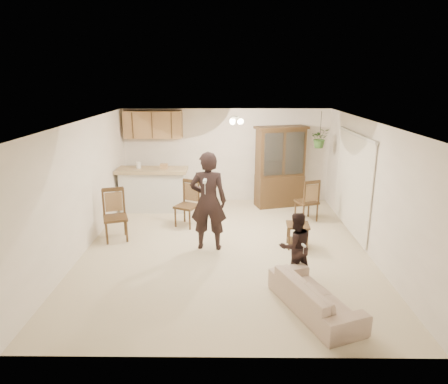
{
  "coord_description": "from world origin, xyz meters",
  "views": [
    {
      "loc": [
        0.04,
        -7.36,
        3.28
      ],
      "look_at": [
        -0.03,
        0.4,
        1.05
      ],
      "focal_mm": 32.0,
      "sensor_mm": 36.0,
      "label": 1
    }
  ],
  "objects_px": {
    "child": "(296,241)",
    "china_hutch": "(280,167)",
    "adult": "(208,205)",
    "sofa": "(315,288)",
    "chair_bar": "(116,226)",
    "chair_hutch_right": "(306,208)",
    "side_table": "(297,235)",
    "chair_hutch_left": "(187,213)"
  },
  "relations": [
    {
      "from": "sofa",
      "to": "china_hutch",
      "type": "distance_m",
      "value": 5.04
    },
    {
      "from": "sofa",
      "to": "chair_hutch_right",
      "type": "bearing_deg",
      "value": -30.52
    },
    {
      "from": "adult",
      "to": "side_table",
      "type": "distance_m",
      "value": 1.89
    },
    {
      "from": "sofa",
      "to": "child",
      "type": "distance_m",
      "value": 1.02
    },
    {
      "from": "china_hutch",
      "to": "chair_hutch_left",
      "type": "bearing_deg",
      "value": -161.66
    },
    {
      "from": "adult",
      "to": "side_table",
      "type": "height_order",
      "value": "adult"
    },
    {
      "from": "sofa",
      "to": "chair_hutch_right",
      "type": "xyz_separation_m",
      "value": [
        0.6,
        3.86,
        -0.08
      ]
    },
    {
      "from": "adult",
      "to": "chair_hutch_left",
      "type": "bearing_deg",
      "value": -61.79
    },
    {
      "from": "china_hutch",
      "to": "side_table",
      "type": "bearing_deg",
      "value": -104.72
    },
    {
      "from": "sofa",
      "to": "chair_bar",
      "type": "relative_size",
      "value": 1.73
    },
    {
      "from": "side_table",
      "to": "chair_hutch_left",
      "type": "relative_size",
      "value": 0.51
    },
    {
      "from": "sofa",
      "to": "adult",
      "type": "bearing_deg",
      "value": 14.88
    },
    {
      "from": "sofa",
      "to": "chair_hutch_right",
      "type": "height_order",
      "value": "chair_hutch_right"
    },
    {
      "from": "china_hutch",
      "to": "chair_hutch_left",
      "type": "distance_m",
      "value": 2.85
    },
    {
      "from": "china_hutch",
      "to": "side_table",
      "type": "height_order",
      "value": "china_hutch"
    },
    {
      "from": "chair_bar",
      "to": "adult",
      "type": "bearing_deg",
      "value": -30.4
    },
    {
      "from": "sofa",
      "to": "side_table",
      "type": "bearing_deg",
      "value": -24.88
    },
    {
      "from": "adult",
      "to": "chair_bar",
      "type": "distance_m",
      "value": 2.08
    },
    {
      "from": "child",
      "to": "chair_hutch_right",
      "type": "bearing_deg",
      "value": -122.57
    },
    {
      "from": "china_hutch",
      "to": "chair_bar",
      "type": "distance_m",
      "value": 4.44
    },
    {
      "from": "side_table",
      "to": "chair_bar",
      "type": "xyz_separation_m",
      "value": [
        -3.72,
        0.34,
        0.05
      ]
    },
    {
      "from": "sofa",
      "to": "chair_hutch_left",
      "type": "xyz_separation_m",
      "value": [
        -2.19,
        3.46,
        -0.07
      ]
    },
    {
      "from": "adult",
      "to": "chair_hutch_left",
      "type": "distance_m",
      "value": 1.49
    },
    {
      "from": "adult",
      "to": "chair_hutch_left",
      "type": "xyz_separation_m",
      "value": [
        -0.55,
        1.24,
        -0.6
      ]
    },
    {
      "from": "adult",
      "to": "china_hutch",
      "type": "bearing_deg",
      "value": -117.76
    },
    {
      "from": "adult",
      "to": "chair_hutch_left",
      "type": "height_order",
      "value": "adult"
    },
    {
      "from": "china_hutch",
      "to": "chair_hutch_left",
      "type": "xyz_separation_m",
      "value": [
        -2.29,
        -1.53,
        -0.74
      ]
    },
    {
      "from": "adult",
      "to": "sofa",
      "type": "bearing_deg",
      "value": 130.76
    },
    {
      "from": "adult",
      "to": "chair_bar",
      "type": "bearing_deg",
      "value": -7.4
    },
    {
      "from": "sofa",
      "to": "chair_bar",
      "type": "height_order",
      "value": "chair_bar"
    },
    {
      "from": "sofa",
      "to": "adult",
      "type": "distance_m",
      "value": 2.81
    },
    {
      "from": "sofa",
      "to": "chair_hutch_left",
      "type": "distance_m",
      "value": 4.1
    },
    {
      "from": "chair_hutch_left",
      "to": "sofa",
      "type": "bearing_deg",
      "value": -30.89
    },
    {
      "from": "sofa",
      "to": "side_table",
      "type": "distance_m",
      "value": 2.28
    },
    {
      "from": "side_table",
      "to": "chair_hutch_right",
      "type": "height_order",
      "value": "chair_hutch_right"
    },
    {
      "from": "china_hutch",
      "to": "sofa",
      "type": "bearing_deg",
      "value": -106.56
    },
    {
      "from": "sofa",
      "to": "chair_bar",
      "type": "bearing_deg",
      "value": 32.28
    },
    {
      "from": "china_hutch",
      "to": "chair_hutch_left",
      "type": "height_order",
      "value": "china_hutch"
    },
    {
      "from": "child",
      "to": "china_hutch",
      "type": "height_order",
      "value": "china_hutch"
    },
    {
      "from": "adult",
      "to": "china_hutch",
      "type": "xyz_separation_m",
      "value": [
        1.73,
        2.77,
        0.13
      ]
    },
    {
      "from": "sofa",
      "to": "adult",
      "type": "xyz_separation_m",
      "value": [
        -1.64,
        2.22,
        0.53
      ]
    },
    {
      "from": "sofa",
      "to": "chair_hutch_right",
      "type": "relative_size",
      "value": 1.85
    }
  ]
}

